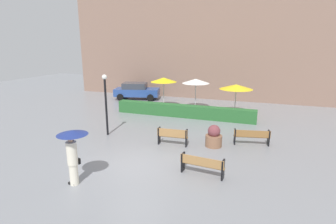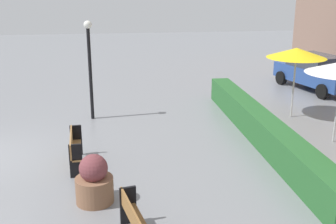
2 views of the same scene
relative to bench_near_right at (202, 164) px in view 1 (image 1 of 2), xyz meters
The scene contains 13 objects.
ground_plane 3.01m from the bench_near_right, behind, with size 60.00×60.00×0.00m, color gray.
bench_near_right is the anchor object (origin of this frame).
bench_mid_center 3.50m from the bench_near_right, 128.34° to the left, with size 1.61×0.42×0.90m.
bench_far_right 4.51m from the bench_near_right, 67.60° to the left, with size 1.85×0.69×0.82m.
pedestrian_with_umbrella 5.00m from the bench_near_right, 152.83° to the right, with size 1.13×1.13×2.11m.
planter_pot 3.32m from the bench_near_right, 92.04° to the left, with size 0.85×0.85×1.14m.
lamp_post 7.18m from the bench_near_right, 153.91° to the left, with size 0.28×0.28×3.51m.
patio_umbrella_yellow 11.82m from the bench_near_right, 117.92° to the left, with size 2.10×2.10×2.55m.
patio_umbrella_white 11.11m from the bench_near_right, 105.26° to the left, with size 2.14×2.14×2.53m.
patio_umbrella_yellow_far 10.24m from the bench_near_right, 88.59° to the left, with size 2.40×2.40×2.31m.
hedge_strip 8.94m from the bench_near_right, 111.10° to the left, with size 10.20×0.70×0.88m, color #28602D.
building_facade 17.04m from the bench_near_right, 100.54° to the left, with size 28.00×1.20×11.46m, color #846656.
parked_car 16.12m from the bench_near_right, 125.32° to the left, with size 4.50×2.77×1.57m.
Camera 1 is at (4.94, -9.60, 5.12)m, focal length 28.46 mm.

